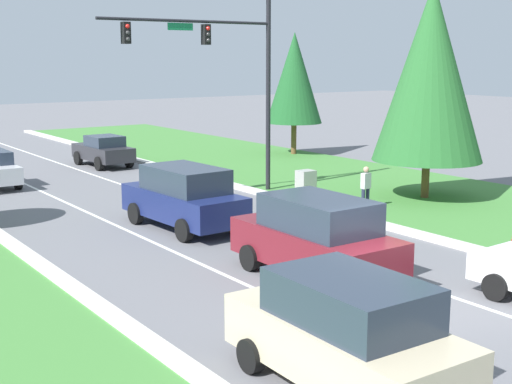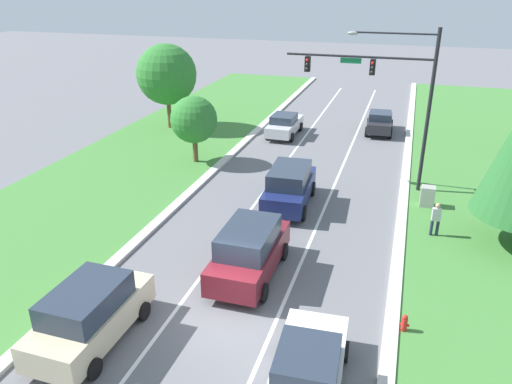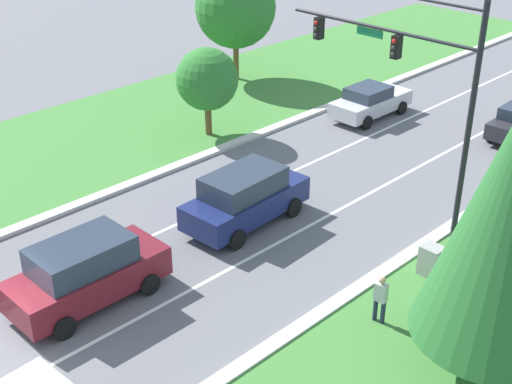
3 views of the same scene
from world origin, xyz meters
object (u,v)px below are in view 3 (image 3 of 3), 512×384
navy_suv (245,197)px  oak_far_left_tree (207,79)px  pedestrian (380,298)px  traffic_signal_mast (418,79)px  utility_cabinet (431,262)px  burgundy_suv (86,272)px  silver_sedan (370,101)px  oak_near_left_tree (235,8)px

navy_suv → oak_far_left_tree: bearing=144.7°
navy_suv → pedestrian: (7.17, -1.37, -0.17)m
traffic_signal_mast → utility_cabinet: size_ratio=7.62×
burgundy_suv → silver_sedan: size_ratio=1.08×
traffic_signal_mast → oak_near_left_tree: (-16.71, 7.32, -1.57)m
silver_sedan → burgundy_suv: bearing=-79.3°
utility_cabinet → oak_near_left_tree: 21.73m
pedestrian → oak_near_left_tree: size_ratio=0.26×
oak_far_left_tree → burgundy_suv: bearing=-57.5°
traffic_signal_mast → navy_suv: bearing=-137.5°
burgundy_suv → traffic_signal_mast: bearing=68.4°
burgundy_suv → utility_cabinet: size_ratio=4.40×
traffic_signal_mast → burgundy_suv: size_ratio=1.73×
burgundy_suv → silver_sedan: burgundy_suv is taller
pedestrian → oak_far_left_tree: oak_far_left_tree is taller
utility_cabinet → pedestrian: bearing=-84.7°
silver_sedan → oak_near_left_tree: bearing=-174.5°
silver_sedan → utility_cabinet: 14.38m
traffic_signal_mast → pedestrian: size_ratio=5.17×
traffic_signal_mast → utility_cabinet: traffic_signal_mast is taller
traffic_signal_mast → utility_cabinet: (2.55, -2.07, -5.20)m
pedestrian → navy_suv: bearing=-17.7°
traffic_signal_mast → utility_cabinet: 6.15m
traffic_signal_mast → pedestrian: bearing=-61.8°
silver_sedan → oak_far_left_tree: 8.66m
utility_cabinet → pedestrian: 3.29m
silver_sedan → oak_far_left_tree: oak_far_left_tree is taller
utility_cabinet → oak_far_left_tree: bearing=169.1°
burgundy_suv → pedestrian: (7.10, 5.56, -0.18)m
utility_cabinet → oak_far_left_tree: size_ratio=0.27×
navy_suv → silver_sedan: 12.50m
burgundy_suv → pedestrian: bearing=37.8°
burgundy_suv → silver_sedan: (-3.38, 18.98, -0.28)m
pedestrian → oak_near_left_tree: bearing=-39.8°
utility_cabinet → oak_far_left_tree: (-14.15, 2.73, 2.25)m
traffic_signal_mast → oak_far_left_tree: 11.99m
oak_far_left_tree → traffic_signal_mast: bearing=-3.2°
navy_suv → oak_near_left_tree: 17.04m
navy_suv → oak_far_left_tree: (-7.29, 4.61, 1.71)m
traffic_signal_mast → silver_sedan: bearing=133.3°
utility_cabinet → navy_suv: bearing=-164.6°
oak_far_left_tree → silver_sedan: bearing=61.9°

